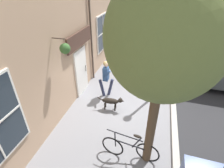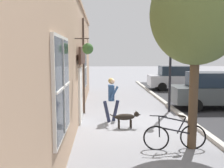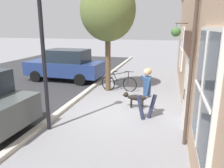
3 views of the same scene
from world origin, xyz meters
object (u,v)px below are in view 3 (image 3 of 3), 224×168
(street_lamp, at_px, (40,13))
(leaning_bicycle, at_px, (119,83))
(dog_on_leash, at_px, (135,98))
(parked_car_nearest_curb, at_px, (65,65))
(street_tree_by_curb, at_px, (109,12))
(pedestrian_walking, at_px, (147,89))

(street_lamp, bearing_deg, leaning_bicycle, -103.78)
(dog_on_leash, distance_m, parked_car_nearest_curb, 5.66)
(dog_on_leash, relative_size, street_tree_by_curb, 0.22)
(pedestrian_walking, relative_size, parked_car_nearest_curb, 0.39)
(street_tree_by_curb, xyz_separation_m, leaning_bicycle, (-0.47, -0.10, -3.22))
(pedestrian_walking, relative_size, street_tree_by_curb, 0.34)
(dog_on_leash, xyz_separation_m, street_lamp, (2.20, 2.43, 2.91))
(leaning_bicycle, relative_size, street_lamp, 0.34)
(dog_on_leash, height_order, street_tree_by_curb, street_tree_by_curb)
(parked_car_nearest_curb, bearing_deg, pedestrian_walking, 139.39)
(dog_on_leash, bearing_deg, leaning_bicycle, -61.72)
(pedestrian_walking, height_order, street_lamp, street_lamp)
(leaning_bicycle, bearing_deg, dog_on_leash, 118.28)
(leaning_bicycle, distance_m, parked_car_nearest_curb, 3.69)
(pedestrian_walking, relative_size, dog_on_leash, 1.53)
(leaning_bicycle, distance_m, street_lamp, 5.47)
(street_tree_by_curb, bearing_deg, parked_car_nearest_curb, -25.87)
(pedestrian_walking, distance_m, street_lamp, 3.85)
(street_tree_by_curb, distance_m, street_lamp, 4.45)
(leaning_bicycle, height_order, parked_car_nearest_curb, parked_car_nearest_curb)
(street_tree_by_curb, distance_m, parked_car_nearest_curb, 4.25)
(pedestrian_walking, bearing_deg, parked_car_nearest_curb, -40.61)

